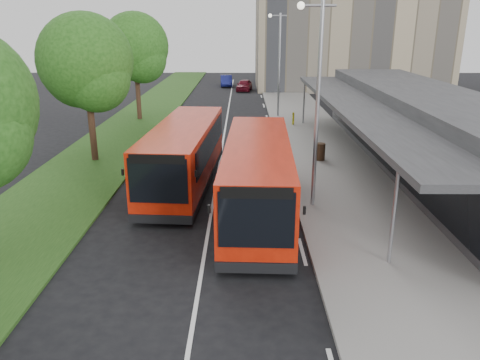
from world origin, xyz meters
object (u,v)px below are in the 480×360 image
object	(u,v)px
lamp_post_far	(278,59)
bollard	(293,119)
bus_main	(258,178)
car_far	(226,81)
lamp_post_near	(316,94)
tree_far	(135,51)
car_near	(244,85)
litter_bin	(320,152)
bus_second	(184,155)
tree_mid	(86,67)

from	to	relation	value
lamp_post_far	bollard	size ratio (longest dim) A/B	8.75
bus_main	car_far	size ratio (longest dim) A/B	2.62
lamp_post_far	car_far	xyz separation A→B (m)	(-4.85, 20.78, -4.05)
lamp_post_near	bollard	distance (m)	16.97
tree_far	car_near	bearing A→B (deg)	64.01
bus_main	bollard	bearing A→B (deg)	81.55
car_near	car_far	bearing A→B (deg)	125.66
car_far	lamp_post_far	bearing A→B (deg)	-80.28
car_near	car_far	size ratio (longest dim) A/B	0.95
litter_bin	car_near	world-z (taller)	car_near
bus_second	bollard	distance (m)	15.04
tree_far	litter_bin	bearing A→B (deg)	-44.29
bollard	car_far	distance (m)	25.03
tree_far	bus_main	size ratio (longest dim) A/B	0.78
bollard	bus_second	bearing A→B (deg)	-115.80
tree_mid	litter_bin	size ratio (longest dim) A/B	8.49
bus_main	tree_mid	bearing A→B (deg)	141.37
lamp_post_near	bollard	size ratio (longest dim) A/B	8.75
litter_bin	bollard	size ratio (longest dim) A/B	1.03
bollard	lamp_post_far	bearing A→B (deg)	105.19
bollard	car_near	bearing A→B (deg)	100.15
car_near	tree_mid	bearing A→B (deg)	-97.90
litter_bin	tree_mid	bearing A→B (deg)	178.71
bus_main	bollard	world-z (taller)	bus_main
tree_far	lamp_post_far	world-z (taller)	tree_far
lamp_post_near	car_far	bearing A→B (deg)	96.78
bus_second	car_far	bearing A→B (deg)	92.78
tree_far	bollard	distance (m)	13.26
lamp_post_near	tree_mid	bearing A→B (deg)	147.64
lamp_post_far	bus_second	distance (m)	18.25
litter_bin	bollard	world-z (taller)	litter_bin
bus_second	car_near	bearing A→B (deg)	88.85
tree_mid	lamp_post_near	size ratio (longest dim) A/B	1.00
litter_bin	car_far	bearing A→B (deg)	100.52
lamp_post_far	litter_bin	world-z (taller)	lamp_post_far
tree_mid	bollard	world-z (taller)	tree_mid
bus_main	car_near	size ratio (longest dim) A/B	2.75
litter_bin	car_near	distance (m)	30.01
tree_far	bus_main	bearing A→B (deg)	-65.70
lamp_post_far	car_near	world-z (taller)	lamp_post_far
car_near	lamp_post_near	bearing A→B (deg)	-77.68
tree_mid	lamp_post_far	bearing A→B (deg)	49.32
lamp_post_far	bus_second	world-z (taller)	lamp_post_far
lamp_post_far	tree_mid	bearing A→B (deg)	-130.68
tree_mid	bus_second	world-z (taller)	tree_mid
bus_main	car_far	world-z (taller)	bus_main
lamp_post_near	car_far	xyz separation A→B (m)	(-4.85, 40.78, -4.05)
lamp_post_near	lamp_post_far	xyz separation A→B (m)	(0.00, 20.00, 0.00)
lamp_post_far	car_near	xyz separation A→B (m)	(-2.62, 16.50, -4.06)
bus_main	car_near	distance (m)	37.13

